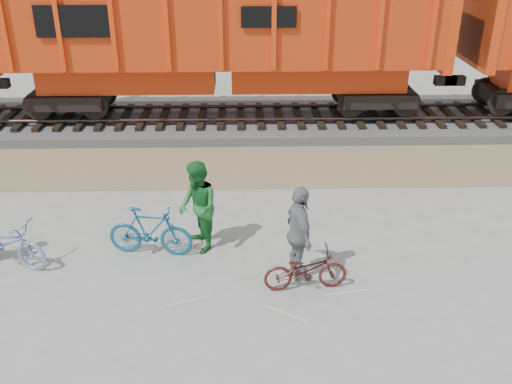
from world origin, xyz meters
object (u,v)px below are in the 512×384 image
hopper_car_center (222,36)px  person_woman (299,234)px  bicycle_blue (4,242)px  bicycle_maroon (305,270)px  person_man (198,207)px  bicycle_teal (150,231)px

hopper_car_center → person_woman: (1.68, -9.03, -2.03)m
bicycle_blue → person_woman: size_ratio=0.99×
hopper_car_center → bicycle_maroon: size_ratio=8.79×
person_man → bicycle_teal: bearing=-99.0°
person_man → hopper_car_center: bearing=157.3°
bicycle_blue → bicycle_maroon: (6.00, -1.01, -0.09)m
hopper_car_center → bicycle_teal: (-1.34, -8.10, -2.47)m
bicycle_maroon → person_woman: size_ratio=0.82×
hopper_car_center → bicycle_maroon: bearing=-79.3°
person_woman → bicycle_blue: bearing=70.7°
hopper_car_center → person_woman: size_ratio=7.19×
bicycle_teal → bicycle_maroon: bicycle_teal is taller
hopper_car_center → person_woman: 9.41m
hopper_car_center → bicycle_blue: size_ratio=7.24×
bicycle_teal → person_woman: person_woman is taller
bicycle_blue → person_man: bearing=-62.7°
hopper_car_center → bicycle_blue: (-4.23, -8.42, -2.50)m
bicycle_maroon → person_woman: bearing=8.6°
hopper_car_center → bicycle_maroon: hopper_car_center is taller
hopper_car_center → bicycle_teal: bearing=-99.4°
hopper_car_center → person_man: bearing=-92.4°
bicycle_maroon → person_woman: (-0.10, 0.40, 0.56)m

